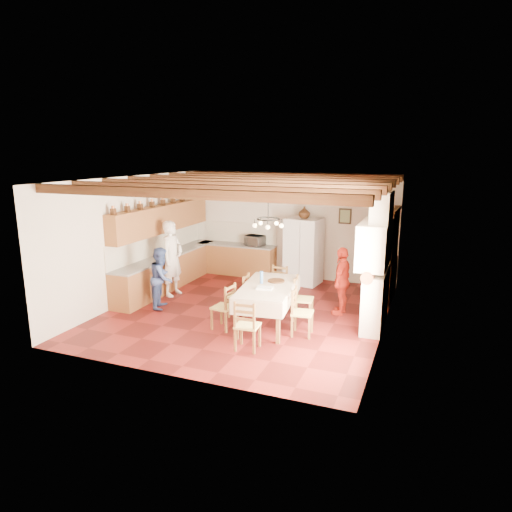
% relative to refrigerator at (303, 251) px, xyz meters
% --- Properties ---
extents(floor, '(6.00, 6.50, 0.02)m').
position_rel_refrigerator_xyz_m(floor, '(-0.55, -2.72, -0.91)').
color(floor, '#491110').
rests_on(floor, ground).
extents(ceiling, '(6.00, 6.50, 0.02)m').
position_rel_refrigerator_xyz_m(ceiling, '(-0.55, -2.72, 2.11)').
color(ceiling, white).
rests_on(ceiling, ground).
extents(wall_back, '(6.00, 0.02, 3.00)m').
position_rel_refrigerator_xyz_m(wall_back, '(-0.55, 0.54, 0.60)').
color(wall_back, beige).
rests_on(wall_back, ground).
extents(wall_front, '(6.00, 0.02, 3.00)m').
position_rel_refrigerator_xyz_m(wall_front, '(-0.55, -5.98, 0.60)').
color(wall_front, beige).
rests_on(wall_front, ground).
extents(wall_left, '(0.02, 6.50, 3.00)m').
position_rel_refrigerator_xyz_m(wall_left, '(-3.56, -2.72, 0.60)').
color(wall_left, beige).
rests_on(wall_left, ground).
extents(wall_right, '(0.02, 6.50, 3.00)m').
position_rel_refrigerator_xyz_m(wall_right, '(2.46, -2.72, 0.60)').
color(wall_right, beige).
rests_on(wall_right, ground).
extents(ceiling_beams, '(6.00, 6.30, 0.16)m').
position_rel_refrigerator_xyz_m(ceiling_beams, '(-0.55, -2.72, 2.01)').
color(ceiling_beams, '#34160E').
rests_on(ceiling_beams, ground).
extents(lower_cabinets_left, '(0.60, 4.30, 0.86)m').
position_rel_refrigerator_xyz_m(lower_cabinets_left, '(-3.25, -1.67, -0.47)').
color(lower_cabinets_left, brown).
rests_on(lower_cabinets_left, ground).
extents(lower_cabinets_back, '(2.30, 0.60, 0.86)m').
position_rel_refrigerator_xyz_m(lower_cabinets_back, '(-2.10, 0.23, -0.47)').
color(lower_cabinets_back, brown).
rests_on(lower_cabinets_back, ground).
extents(countertop_left, '(0.62, 4.30, 0.04)m').
position_rel_refrigerator_xyz_m(countertop_left, '(-3.25, -1.67, -0.02)').
color(countertop_left, slate).
rests_on(countertop_left, lower_cabinets_left).
extents(countertop_back, '(2.34, 0.62, 0.04)m').
position_rel_refrigerator_xyz_m(countertop_back, '(-2.10, 0.23, -0.02)').
color(countertop_back, slate).
rests_on(countertop_back, lower_cabinets_back).
extents(backsplash_left, '(0.03, 4.30, 0.60)m').
position_rel_refrigerator_xyz_m(backsplash_left, '(-3.54, -1.67, 0.30)').
color(backsplash_left, silver).
rests_on(backsplash_left, ground).
extents(backsplash_back, '(2.30, 0.03, 0.60)m').
position_rel_refrigerator_xyz_m(backsplash_back, '(-2.10, 0.52, 0.30)').
color(backsplash_back, silver).
rests_on(backsplash_back, ground).
extents(upper_cabinets, '(0.35, 4.20, 0.70)m').
position_rel_refrigerator_xyz_m(upper_cabinets, '(-3.38, -1.67, 0.95)').
color(upper_cabinets, brown).
rests_on(upper_cabinets, ground).
extents(fireplace, '(0.56, 1.60, 2.80)m').
position_rel_refrigerator_xyz_m(fireplace, '(2.17, -2.52, 0.50)').
color(fireplace, beige).
rests_on(fireplace, ground).
extents(wall_picture, '(0.34, 0.03, 0.42)m').
position_rel_refrigerator_xyz_m(wall_picture, '(1.00, 0.51, 0.95)').
color(wall_picture, '#312617').
rests_on(wall_picture, ground).
extents(refrigerator, '(1.00, 0.86, 1.81)m').
position_rel_refrigerator_xyz_m(refrigerator, '(0.00, 0.00, 0.00)').
color(refrigerator, white).
rests_on(refrigerator, floor).
extents(hutch, '(0.59, 1.28, 2.27)m').
position_rel_refrigerator_xyz_m(hutch, '(2.20, -0.69, 0.23)').
color(hutch, '#391D0C').
rests_on(hutch, floor).
extents(dining_table, '(1.24, 2.09, 0.87)m').
position_rel_refrigerator_xyz_m(dining_table, '(0.16, -3.30, -0.12)').
color(dining_table, beige).
rests_on(dining_table, floor).
extents(chandelier, '(0.47, 0.47, 0.03)m').
position_rel_refrigerator_xyz_m(chandelier, '(0.16, -3.30, 1.35)').
color(chandelier, black).
rests_on(chandelier, ground).
extents(chair_left_near, '(0.45, 0.47, 0.96)m').
position_rel_refrigerator_xyz_m(chair_left_near, '(-0.62, -3.81, -0.42)').
color(chair_left_near, brown).
rests_on(chair_left_near, floor).
extents(chair_left_far, '(0.43, 0.45, 0.96)m').
position_rel_refrigerator_xyz_m(chair_left_far, '(-0.63, -3.01, -0.42)').
color(chair_left_far, brown).
rests_on(chair_left_far, floor).
extents(chair_right_near, '(0.44, 0.46, 0.96)m').
position_rel_refrigerator_xyz_m(chair_right_near, '(0.98, -3.55, -0.42)').
color(chair_right_near, brown).
rests_on(chair_right_near, floor).
extents(chair_right_far, '(0.45, 0.46, 0.96)m').
position_rel_refrigerator_xyz_m(chair_right_far, '(0.77, -2.72, -0.42)').
color(chair_right_far, brown).
rests_on(chair_right_far, floor).
extents(chair_end_near, '(0.44, 0.43, 0.96)m').
position_rel_refrigerator_xyz_m(chair_end_near, '(0.22, -4.57, -0.42)').
color(chair_end_near, brown).
rests_on(chair_end_near, floor).
extents(chair_end_far, '(0.46, 0.44, 0.96)m').
position_rel_refrigerator_xyz_m(chair_end_far, '(-0.05, -2.13, -0.42)').
color(chair_end_far, brown).
rests_on(chair_end_far, floor).
extents(person_man, '(0.51, 0.73, 1.90)m').
position_rel_refrigerator_xyz_m(person_man, '(-2.77, -2.23, 0.05)').
color(person_man, white).
rests_on(person_man, floor).
extents(person_woman_blue, '(0.72, 0.83, 1.43)m').
position_rel_refrigerator_xyz_m(person_woman_blue, '(-2.51, -3.14, -0.19)').
color(person_woman_blue, '#3D5392').
rests_on(person_woman_blue, floor).
extents(person_woman_red, '(0.46, 0.93, 1.53)m').
position_rel_refrigerator_xyz_m(person_woman_red, '(1.45, -2.04, -0.14)').
color(person_woman_red, '#B02417').
rests_on(person_woman_red, floor).
extents(microwave, '(0.62, 0.51, 0.30)m').
position_rel_refrigerator_xyz_m(microwave, '(-1.52, 0.23, 0.14)').
color(microwave, silver).
rests_on(microwave, countertop_back).
extents(fridge_vase, '(0.31, 0.31, 0.32)m').
position_rel_refrigerator_xyz_m(fridge_vase, '(-0.00, 0.00, 1.07)').
color(fridge_vase, '#391D0C').
rests_on(fridge_vase, refrigerator).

